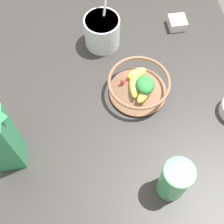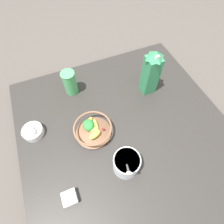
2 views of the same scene
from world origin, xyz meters
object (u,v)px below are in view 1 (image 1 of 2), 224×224
object	(u,v)px
fruit_bowl	(139,86)
drinking_cup	(175,180)
spice_jar	(177,23)
yogurt_tub	(103,30)

from	to	relation	value
fruit_bowl	drinking_cup	size ratio (longest dim) A/B	1.28
fruit_bowl	spice_jar	distance (m)	0.32
fruit_bowl	spice_jar	xyz separation A→B (m)	(-0.19, -0.25, -0.03)
fruit_bowl	yogurt_tub	xyz separation A→B (m)	(0.08, -0.22, 0.02)
yogurt_tub	drinking_cup	distance (m)	0.54
yogurt_tub	fruit_bowl	bearing A→B (deg)	110.37
fruit_bowl	drinking_cup	world-z (taller)	drinking_cup
yogurt_tub	spice_jar	size ratio (longest dim) A/B	4.14
yogurt_tub	drinking_cup	xyz separation A→B (m)	(-0.11, 0.53, 0.02)
drinking_cup	spice_jar	bearing A→B (deg)	-106.25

